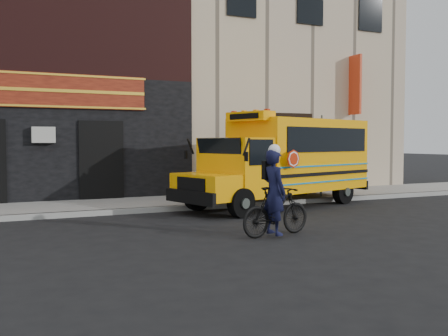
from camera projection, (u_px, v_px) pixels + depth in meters
ground at (265, 220)px, 12.94m from camera, size 120.00×120.00×0.00m
curb at (224, 206)px, 15.30m from camera, size 40.00×0.20×0.15m
sidewalk at (206, 200)px, 16.67m from camera, size 40.00×3.00×0.15m
building at (151, 50)px, 22.12m from camera, size 20.00×10.70×12.00m
school_bus at (286, 158)px, 15.83m from camera, size 7.22×4.06×2.92m
sign_pole at (322, 153)px, 17.17m from camera, size 0.12×0.25×2.95m
bicycle at (276, 211)px, 10.75m from camera, size 1.85×0.80×1.07m
cyclist at (274, 194)px, 10.62m from camera, size 0.51×0.71×1.82m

